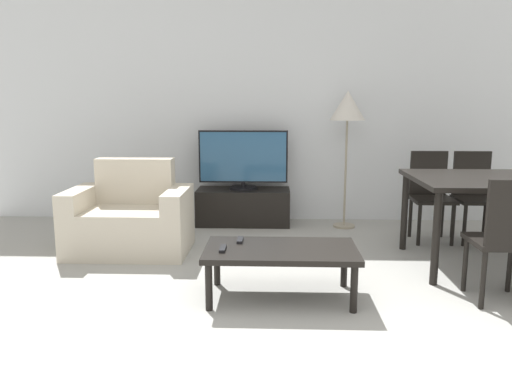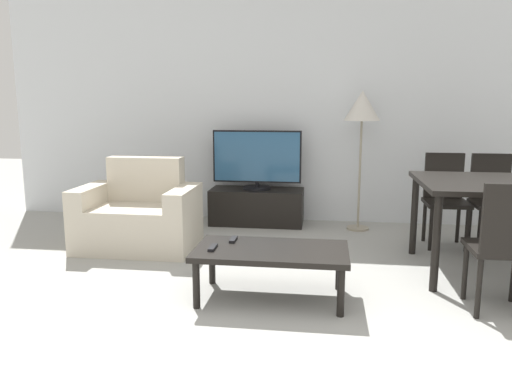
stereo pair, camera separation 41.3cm
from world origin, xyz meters
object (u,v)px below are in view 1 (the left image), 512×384
(dining_chair_near, at_px, (506,235))
(floor_lamp, at_px, (348,110))
(dining_table, at_px, (489,187))
(tv, at_px, (243,160))
(dining_chair_far_left, at_px, (430,191))
(remote_secondary, at_px, (223,249))
(coffee_table, at_px, (281,253))
(remote_primary, at_px, (240,240))
(dining_chair_far, at_px, (474,192))
(tv_stand, at_px, (243,207))
(armchair, at_px, (131,220))

(dining_chair_near, bearing_deg, floor_lamp, 110.24)
(dining_table, bearing_deg, tv, 146.81)
(dining_chair_far_left, height_order, remote_secondary, dining_chair_far_left)
(coffee_table, relative_size, remote_secondary, 7.19)
(coffee_table, xyz_separation_m, dining_chair_far_left, (1.53, 1.61, 0.17))
(dining_chair_far_left, relative_size, remote_primary, 5.96)
(dining_chair_far, relative_size, floor_lamp, 0.59)
(tv_stand, relative_size, tv, 1.05)
(dining_chair_far_left, bearing_deg, tv, 163.59)
(coffee_table, relative_size, floor_lamp, 0.72)
(dining_chair_far_left, xyz_separation_m, floor_lamp, (-0.79, 0.47, 0.80))
(dining_chair_far, height_order, floor_lamp, floor_lamp)
(tv, relative_size, coffee_table, 0.93)
(tv_stand, distance_m, remote_secondary, 2.25)
(armchair, xyz_separation_m, remote_primary, (1.09, -0.93, 0.08))
(dining_chair_far_left, height_order, remote_primary, dining_chair_far_left)
(remote_secondary, bearing_deg, dining_table, 21.38)
(dining_table, height_order, remote_secondary, dining_table)
(coffee_table, height_order, dining_chair_far, dining_chair_far)
(dining_chair_near, xyz_separation_m, floor_lamp, (-0.79, 2.14, 0.80))
(coffee_table, bearing_deg, remote_secondary, -170.45)
(dining_chair_far_left, bearing_deg, dining_chair_far, 0.00)
(tv_stand, height_order, floor_lamp, floor_lamp)
(armchair, xyz_separation_m, tv, (0.99, 1.09, 0.44))
(tv_stand, distance_m, dining_table, 2.61)
(coffee_table, xyz_separation_m, dining_table, (1.74, 0.77, 0.35))
(armchair, distance_m, dining_chair_far_left, 2.97)
(remote_primary, bearing_deg, dining_chair_near, -6.86)
(dining_chair_far_left, xyz_separation_m, remote_secondary, (-1.93, -1.68, -0.12))
(tv_stand, bearing_deg, floor_lamp, -4.96)
(tv_stand, xyz_separation_m, dining_table, (2.15, -1.41, 0.48))
(armchair, relative_size, remote_secondary, 7.29)
(armchair, bearing_deg, dining_table, -5.78)
(coffee_table, height_order, remote_primary, remote_primary)
(remote_secondary, bearing_deg, tv, 89.92)
(tv, bearing_deg, coffee_table, -79.52)
(dining_chair_far_left, bearing_deg, remote_secondary, -139.03)
(tv_stand, height_order, dining_table, dining_table)
(tv, bearing_deg, dining_chair_near, -49.28)
(tv_stand, distance_m, floor_lamp, 1.58)
(dining_chair_near, xyz_separation_m, remote_primary, (-1.83, 0.22, -0.12))
(tv, bearing_deg, dining_chair_far_left, -16.41)
(coffee_table, height_order, dining_chair_far_left, dining_chair_far_left)
(coffee_table, height_order, floor_lamp, floor_lamp)
(tv_stand, height_order, dining_chair_near, dining_chair_near)
(tv_stand, xyz_separation_m, dining_chair_far_left, (1.93, -0.57, 0.30))
(dining_chair_near, distance_m, dining_chair_far_left, 1.67)
(dining_chair_far, bearing_deg, coffee_table, -140.63)
(tv_stand, height_order, remote_secondary, tv_stand)
(dining_table, distance_m, floor_lamp, 1.76)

